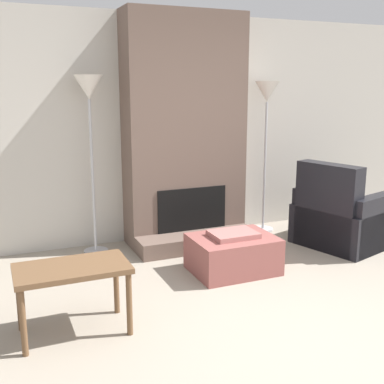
% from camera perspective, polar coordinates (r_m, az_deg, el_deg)
% --- Properties ---
extents(ground_plane, '(24.00, 24.00, 0.00)m').
position_cam_1_polar(ground_plane, '(3.69, 15.45, -17.20)').
color(ground_plane, gray).
extents(wall_back, '(6.94, 0.06, 2.60)m').
position_cam_1_polar(wall_back, '(5.76, -1.82, 7.53)').
color(wall_back, '#BCB7AD').
rests_on(wall_back, ground_plane).
extents(fireplace, '(1.38, 0.78, 2.60)m').
position_cam_1_polar(fireplace, '(5.52, -0.80, 6.62)').
color(fireplace, brown).
rests_on(fireplace, ground_plane).
extents(ottoman, '(0.81, 0.61, 0.41)m').
position_cam_1_polar(ottoman, '(4.79, 4.87, -7.25)').
color(ottoman, '#8C4C47').
rests_on(ottoman, ground_plane).
extents(armchair, '(1.12, 1.13, 0.97)m').
position_cam_1_polar(armchair, '(5.77, 17.25, -3.09)').
color(armchair, black).
rests_on(armchair, ground_plane).
extents(side_table, '(0.82, 0.46, 0.53)m').
position_cam_1_polar(side_table, '(3.66, -14.01, -9.55)').
color(side_table, brown).
rests_on(side_table, ground_plane).
extents(floor_lamp_left, '(0.30, 0.30, 1.91)m').
position_cam_1_polar(floor_lamp_left, '(5.17, -12.09, 10.43)').
color(floor_lamp_left, '#ADADB2').
rests_on(floor_lamp_left, ground_plane).
extents(floor_lamp_right, '(0.30, 0.30, 1.85)m').
position_cam_1_polar(floor_lamp_right, '(5.97, 8.86, 10.32)').
color(floor_lamp_right, '#ADADB2').
rests_on(floor_lamp_right, ground_plane).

